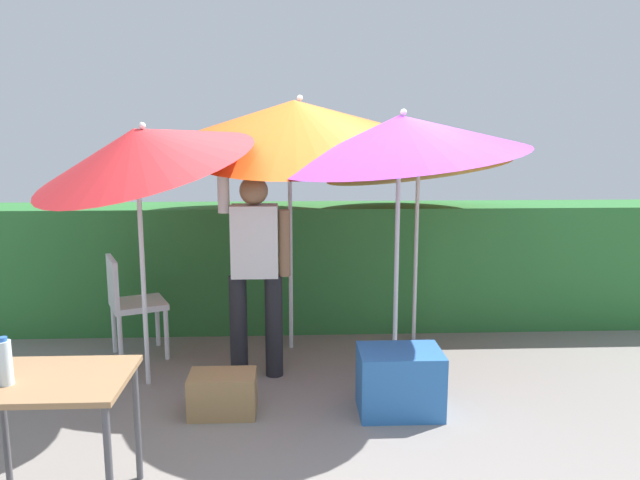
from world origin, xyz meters
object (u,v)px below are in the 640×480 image
object	(u,v)px
cooler_box	(400,381)
folding_table	(48,394)
umbrella_navy	(401,137)
bottle_water	(5,362)
crate_cardboard	(223,394)
person_vendor	(255,262)
umbrella_rainbow	(295,122)
umbrella_orange	(416,157)
chair_plastic	(129,300)
umbrella_yellow	(140,148)

from	to	relation	value
cooler_box	folding_table	distance (m)	2.25
umbrella_navy	bottle_water	distance (m)	3.05
crate_cardboard	folding_table	bearing A→B (deg)	-125.15
person_vendor	cooler_box	xyz separation A→B (m)	(1.03, -0.70, -0.71)
bottle_water	umbrella_rainbow	bearing A→B (deg)	59.67
umbrella_orange	bottle_water	bearing A→B (deg)	-134.16
chair_plastic	folding_table	distance (m)	2.19
person_vendor	folding_table	xyz separation A→B (m)	(-0.94, -1.72, -0.30)
chair_plastic	cooler_box	distance (m)	2.45
umbrella_yellow	person_vendor	xyz separation A→B (m)	(0.80, 0.16, -0.88)
crate_cardboard	umbrella_navy	bearing A→B (deg)	26.79
umbrella_yellow	bottle_water	xyz separation A→B (m)	(-0.29, -1.63, -0.98)
umbrella_rainbow	umbrella_yellow	bearing A→B (deg)	-144.95
umbrella_orange	umbrella_navy	bearing A→B (deg)	-109.55
crate_cardboard	folding_table	world-z (taller)	folding_table
cooler_box	bottle_water	size ratio (longest dim) A/B	2.38
umbrella_navy	umbrella_yellow	bearing A→B (deg)	-175.30
folding_table	crate_cardboard	bearing A→B (deg)	54.85
umbrella_yellow	umbrella_navy	xyz separation A→B (m)	(1.93, 0.16, 0.07)
person_vendor	bottle_water	size ratio (longest dim) A/B	7.83
umbrella_yellow	umbrella_navy	distance (m)	1.94
person_vendor	chair_plastic	distance (m)	1.27
bottle_water	umbrella_yellow	bearing A→B (deg)	79.78
umbrella_rainbow	umbrella_navy	size ratio (longest dim) A/B	1.11
umbrella_rainbow	folding_table	size ratio (longest dim) A/B	3.10
chair_plastic	crate_cardboard	world-z (taller)	chair_plastic
umbrella_rainbow	folding_table	distance (m)	3.00
umbrella_navy	bottle_water	world-z (taller)	umbrella_navy
umbrella_rainbow	umbrella_orange	xyz separation A→B (m)	(1.08, 0.15, -0.31)
umbrella_yellow	crate_cardboard	bearing A→B (deg)	-39.93
chair_plastic	bottle_water	bearing A→B (deg)	-89.70
crate_cardboard	chair_plastic	bearing A→B (deg)	128.89
person_vendor	crate_cardboard	bearing A→B (deg)	-106.26
person_vendor	umbrella_navy	bearing A→B (deg)	-0.20
umbrella_yellow	crate_cardboard	distance (m)	1.85
person_vendor	folding_table	distance (m)	1.98
chair_plastic	cooler_box	bearing A→B (deg)	-28.46
umbrella_rainbow	person_vendor	xyz separation A→B (m)	(-0.32, -0.62, -1.08)
umbrella_rainbow	umbrella_navy	world-z (taller)	umbrella_rainbow
umbrella_yellow	umbrella_rainbow	bearing A→B (deg)	35.05
umbrella_orange	cooler_box	bearing A→B (deg)	-104.19
bottle_water	chair_plastic	bearing A→B (deg)	90.30
chair_plastic	crate_cardboard	xyz separation A→B (m)	(0.91, -1.13, -0.37)
umbrella_orange	umbrella_yellow	bearing A→B (deg)	-156.91
chair_plastic	cooler_box	world-z (taller)	chair_plastic
umbrella_yellow	person_vendor	bearing A→B (deg)	11.45
umbrella_rainbow	cooler_box	size ratio (longest dim) A/B	4.35
umbrella_yellow	cooler_box	world-z (taller)	umbrella_yellow
umbrella_navy	crate_cardboard	world-z (taller)	umbrella_navy
umbrella_navy	folding_table	bearing A→B (deg)	-140.19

